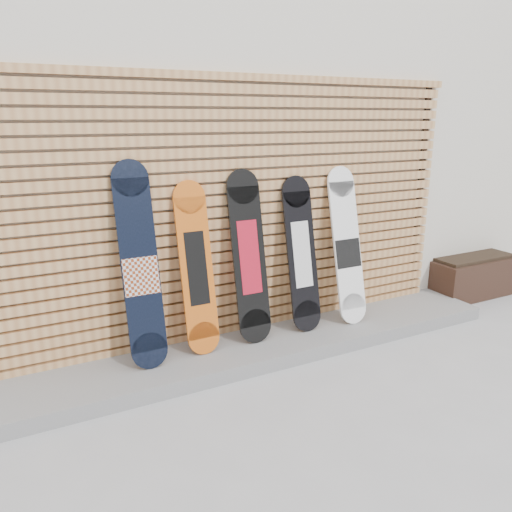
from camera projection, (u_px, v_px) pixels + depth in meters
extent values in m
plane|color=#99999C|center=(319.00, 385.00, 3.78)|extent=(80.00, 80.00, 0.00)
cube|color=beige|center=(204.00, 129.00, 6.51)|extent=(12.00, 5.00, 3.60)
cube|color=slate|center=(260.00, 346.00, 4.28)|extent=(4.60, 0.70, 0.12)
cube|color=#B87F4C|center=(245.00, 326.00, 4.51)|extent=(4.20, 0.05, 0.08)
cube|color=#B87F4C|center=(245.00, 316.00, 4.48)|extent=(4.20, 0.05, 0.08)
cube|color=#B87F4C|center=(245.00, 306.00, 4.45)|extent=(4.20, 0.05, 0.07)
cube|color=#B87F4C|center=(245.00, 296.00, 4.43)|extent=(4.20, 0.05, 0.07)
cube|color=#B87F4C|center=(245.00, 285.00, 4.40)|extent=(4.20, 0.05, 0.07)
cube|color=#B87F4C|center=(245.00, 275.00, 4.37)|extent=(4.20, 0.05, 0.07)
cube|color=#B87F4C|center=(245.00, 264.00, 4.35)|extent=(4.20, 0.05, 0.07)
cube|color=#B87F4C|center=(244.00, 254.00, 4.32)|extent=(4.20, 0.05, 0.07)
cube|color=#B87F4C|center=(244.00, 243.00, 4.30)|extent=(4.20, 0.05, 0.07)
cube|color=#B87F4C|center=(244.00, 232.00, 4.27)|extent=(4.20, 0.05, 0.08)
cube|color=#B87F4C|center=(244.00, 221.00, 4.24)|extent=(4.20, 0.05, 0.08)
cube|color=#B87F4C|center=(244.00, 209.00, 4.22)|extent=(4.20, 0.05, 0.08)
cube|color=#B87F4C|center=(244.00, 198.00, 4.19)|extent=(4.20, 0.05, 0.08)
cube|color=#B87F4C|center=(244.00, 187.00, 4.17)|extent=(4.20, 0.05, 0.08)
cube|color=#B87F4C|center=(244.00, 175.00, 4.14)|extent=(4.20, 0.05, 0.08)
cube|color=#B87F4C|center=(244.00, 163.00, 4.11)|extent=(4.20, 0.05, 0.08)
cube|color=#B87F4C|center=(244.00, 151.00, 4.09)|extent=(4.20, 0.05, 0.08)
cube|color=#B87F4C|center=(244.00, 139.00, 4.06)|extent=(4.20, 0.05, 0.08)
cube|color=#B87F4C|center=(244.00, 127.00, 4.03)|extent=(4.20, 0.05, 0.08)
cube|color=#B87F4C|center=(244.00, 114.00, 4.01)|extent=(4.20, 0.05, 0.08)
cube|color=#B87F4C|center=(244.00, 102.00, 3.98)|extent=(4.20, 0.05, 0.08)
cube|color=#B87F4C|center=(243.00, 89.00, 3.96)|extent=(4.20, 0.05, 0.08)
cube|color=black|center=(419.00, 201.00, 5.16)|extent=(0.06, 0.04, 2.23)
cube|color=#B87F4C|center=(243.00, 77.00, 3.93)|extent=(4.26, 0.07, 0.06)
cube|color=black|center=(471.00, 277.00, 5.62)|extent=(1.03, 0.43, 0.43)
cube|color=black|center=(474.00, 257.00, 5.56)|extent=(0.95, 0.34, 0.03)
cube|color=black|center=(140.00, 266.00, 3.71)|extent=(0.28, 0.28, 1.28)
cylinder|color=black|center=(150.00, 351.00, 3.77)|extent=(0.28, 0.08, 0.28)
cylinder|color=black|center=(130.00, 178.00, 3.65)|extent=(0.28, 0.08, 0.28)
cube|color=silver|center=(141.00, 276.00, 3.72)|extent=(0.27, 0.08, 0.28)
cube|color=#CC5C15|center=(196.00, 268.00, 3.95)|extent=(0.27, 0.25, 1.11)
cylinder|color=#CC5C15|center=(204.00, 338.00, 4.00)|extent=(0.27, 0.08, 0.26)
cylinder|color=#CC5C15|center=(189.00, 197.00, 3.90)|extent=(0.27, 0.08, 0.26)
cube|color=black|center=(196.00, 268.00, 3.95)|extent=(0.16, 0.14, 0.58)
cube|color=black|center=(249.00, 257.00, 4.14)|extent=(0.29, 0.25, 1.15)
cylinder|color=black|center=(255.00, 326.00, 4.20)|extent=(0.29, 0.08, 0.29)
cylinder|color=black|center=(242.00, 187.00, 4.09)|extent=(0.29, 0.08, 0.29)
cube|color=maroon|center=(249.00, 257.00, 4.14)|extent=(0.18, 0.15, 0.61)
cube|color=black|center=(301.00, 254.00, 4.38)|extent=(0.28, 0.25, 1.08)
cylinder|color=black|center=(307.00, 316.00, 4.43)|extent=(0.28, 0.08, 0.28)
cylinder|color=black|center=(296.00, 192.00, 4.33)|extent=(0.28, 0.08, 0.28)
cube|color=silver|center=(301.00, 254.00, 4.38)|extent=(0.17, 0.15, 0.57)
cube|color=white|center=(347.00, 246.00, 4.56)|extent=(0.28, 0.30, 1.14)
cylinder|color=white|center=(353.00, 308.00, 4.59)|extent=(0.28, 0.09, 0.28)
cylinder|color=white|center=(341.00, 182.00, 4.52)|extent=(0.28, 0.09, 0.28)
cube|color=black|center=(348.00, 253.00, 4.56)|extent=(0.27, 0.09, 0.26)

